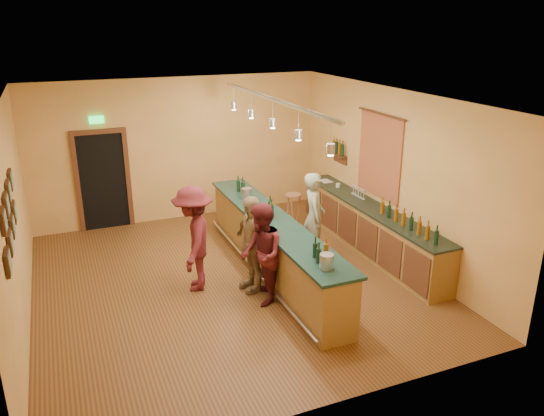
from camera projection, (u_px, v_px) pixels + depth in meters
name	position (u px, v px, depth m)	size (l,w,h in m)	color
floor	(230.00, 281.00, 9.38)	(7.00, 7.00, 0.00)	#552E18
ceiling	(225.00, 98.00, 8.30)	(6.50, 7.00, 0.02)	silver
wall_back	(179.00, 150.00, 11.88)	(6.50, 0.02, 3.20)	#B39043
wall_front	(327.00, 288.00, 5.79)	(6.50, 0.02, 3.20)	#B39043
wall_left	(13.00, 222.00, 7.66)	(0.02, 7.00, 3.20)	#B39043
wall_right	(391.00, 174.00, 10.01)	(0.02, 7.00, 3.20)	#B39043
doorway	(103.00, 179.00, 11.40)	(1.15, 0.09, 2.48)	black
tapestry	(379.00, 157.00, 10.26)	(0.03, 1.40, 1.60)	maroon
bottle_shelf	(338.00, 150.00, 11.61)	(0.17, 0.55, 0.54)	#522718
picture_grid	(10.00, 216.00, 6.91)	(0.06, 2.20, 0.70)	#382111
back_counter	(370.00, 228.00, 10.44)	(0.60, 4.55, 1.27)	brown
tasting_bar	(273.00, 242.00, 9.46)	(0.73, 5.10, 1.38)	brown
pendant_track	(273.00, 109.00, 8.66)	(0.11, 4.60, 0.50)	silver
bartender	(314.00, 217.00, 9.95)	(0.63, 0.41, 1.72)	gray
customer_a	(262.00, 254.00, 8.44)	(0.81, 0.63, 1.67)	#59191E
customer_b	(252.00, 244.00, 8.83)	(0.98, 0.41, 1.67)	#997A51
customer_c	(194.00, 239.00, 8.85)	(1.17, 0.67, 1.82)	#59191E
bar_stool	(293.00, 200.00, 11.68)	(0.36, 0.36, 0.74)	#955D43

